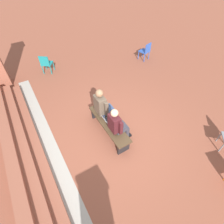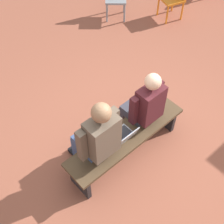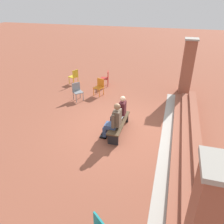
% 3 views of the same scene
% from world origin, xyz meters
% --- Properties ---
extents(ground_plane, '(60.00, 60.00, 0.00)m').
position_xyz_m(ground_plane, '(0.00, 0.00, 0.00)').
color(ground_plane, brown).
extents(concrete_strip, '(8.35, 0.40, 0.01)m').
position_xyz_m(concrete_strip, '(0.25, 1.77, 0.00)').
color(concrete_strip, '#A8A399').
rests_on(concrete_strip, ground).
extents(brick_steps, '(7.55, 0.90, 0.45)m').
position_xyz_m(brick_steps, '(0.25, 2.52, 0.17)').
color(brick_steps, '#93513D').
rests_on(brick_steps, ground).
extents(bench, '(1.80, 0.44, 0.45)m').
position_xyz_m(bench, '(0.25, 0.01, 0.35)').
color(bench, '#4C3823').
rests_on(bench, ground).
extents(person_student, '(0.53, 0.67, 1.32)m').
position_xyz_m(person_student, '(-0.11, -0.05, 0.71)').
color(person_student, '#383842').
rests_on(person_student, ground).
extents(person_adult, '(0.58, 0.73, 1.41)m').
position_xyz_m(person_adult, '(0.69, -0.06, 0.74)').
color(person_adult, '#384C75').
rests_on(person_adult, ground).
extents(laptop, '(0.32, 0.29, 0.21)m').
position_xyz_m(laptop, '(0.31, 0.03, 0.50)').
color(laptop, '#9EA0A5').
rests_on(laptop, bench).
extents(plastic_chair_mid_courtyard, '(0.59, 0.59, 0.84)m').
position_xyz_m(plastic_chair_mid_courtyard, '(4.54, 0.64, 0.48)').
color(plastic_chair_mid_courtyard, teal).
rests_on(plastic_chair_mid_courtyard, ground).
extents(plastic_chair_foreground, '(0.51, 0.51, 0.84)m').
position_xyz_m(plastic_chair_foreground, '(3.23, -3.75, 0.48)').
color(plastic_chair_foreground, '#2D56B7').
rests_on(plastic_chair_foreground, ground).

